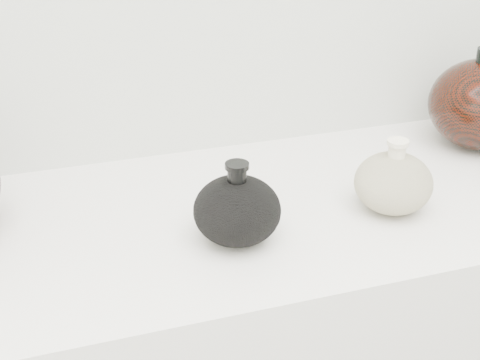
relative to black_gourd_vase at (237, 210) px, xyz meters
name	(u,v)px	position (x,y,z in m)	size (l,w,h in m)	color
black_gourd_vase	(237,210)	(0.00, 0.00, 0.00)	(0.13, 0.13, 0.13)	black
cream_gourd_vase	(393,182)	(0.26, 0.01, 0.00)	(0.16, 0.16, 0.12)	beige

